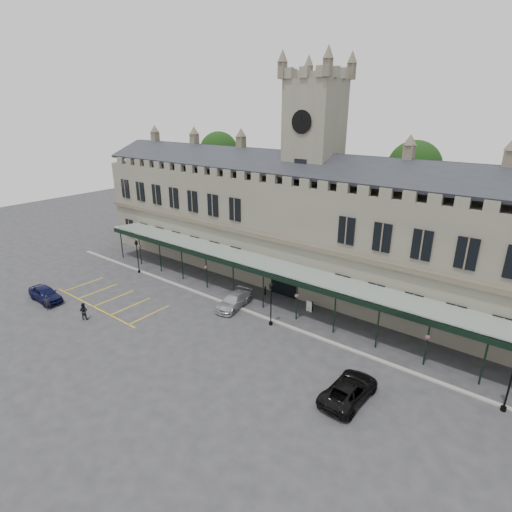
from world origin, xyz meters
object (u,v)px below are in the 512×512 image
Objects in this scene: clock_tower at (312,169)px; person_a at (48,303)px; car_taxi at (234,301)px; station_building at (309,228)px; sign_board at (309,307)px; lamp_post_mid at (271,300)px; car_van at (349,390)px; car_left_a at (45,294)px; traffic_cone at (352,379)px; person_b at (84,311)px; lamp_post_left at (137,253)px; lamp_post_right at (512,376)px.

clock_tower is 30.79m from person_a.
clock_tower is 16.48m from car_taxi.
station_building is 9.79m from sign_board.
lamp_post_mid is at bearing -101.58° from sign_board.
car_taxi is 16.43m from car_van.
station_building is 29.46m from car_left_a.
car_van is at bearing -25.77° from lamp_post_mid.
clock_tower is at bearing 90.00° from station_building.
lamp_post_mid is 24.36m from car_left_a.
person_a is at bearing 14.78° from car_van.
traffic_cone is at bearing -36.06° from sign_board.
car_left_a is at bearing 95.18° from person_a.
person_a is (-14.52, -11.97, 0.08)m from car_taxi.
person_b is at bearing -141.25° from car_taxi.
car_left_a reaches higher than car_taxi.
car_taxi is at bearing -103.04° from clock_tower.
clock_tower reaches higher than car_taxi.
station_building is 21.19m from lamp_post_left.
clock_tower reaches higher than station_building.
clock_tower reaches higher than car_van.
station_building is at bearing -90.00° from clock_tower.
lamp_post_right is (39.73, -0.12, 0.29)m from lamp_post_left.
car_taxi reaches higher than traffic_cone.
person_a is at bearing -17.75° from person_b.
car_taxi is at bearing -17.14° from car_van.
lamp_post_right is 6.57× the size of traffic_cone.
person_a reaches higher than car_van.
person_a is at bearing -127.08° from station_building.
person_a is (-29.42, -8.14, 0.43)m from traffic_cone.
car_van is (13.00, -16.08, -5.72)m from station_building.
lamp_post_left is at bearing -149.03° from clock_tower.
lamp_post_right is at bearing 20.70° from traffic_cone.
car_taxi is at bearing 173.24° from lamp_post_mid.
car_taxi is (-2.45, -10.57, -12.40)m from clock_tower.
car_left_a reaches higher than traffic_cone.
station_building is 2.42× the size of clock_tower.
clock_tower reaches higher than person_b.
lamp_post_right reaches higher than sign_board.
lamp_post_mid is at bearing -179.05° from lamp_post_right.
person_a is at bearing -163.25° from lamp_post_right.
car_left_a is at bearing -155.30° from car_taxi.
lamp_post_right is 24.38m from car_taxi.
clock_tower is at bearing 129.06° from sign_board.
lamp_post_mid reaches higher than car_van.
station_building is 19.94m from traffic_cone.
person_a reaches higher than traffic_cone.
car_van is (0.54, -1.76, 0.39)m from traffic_cone.
lamp_post_right is at bearing -146.27° from car_van.
car_left_a is 20.13m from car_taxi.
lamp_post_mid is at bearing -1.22° from lamp_post_left.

